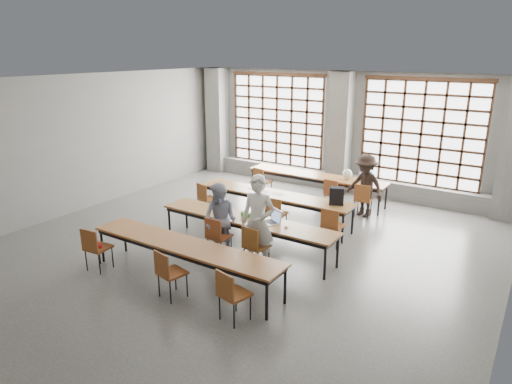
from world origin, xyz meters
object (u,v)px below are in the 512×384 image
desk_row_d (184,247)px  backpack (337,196)px  student_back (365,186)px  chair_mid_centre (275,211)px  chair_near_left (95,245)px  chair_near_right (231,291)px  desk_row_c (247,221)px  chair_front_right (254,243)px  student_female (220,221)px  chair_near_mid (168,270)px  phone (251,221)px  student_male (258,222)px  chair_back_mid (333,192)px  desk_row_b (274,196)px  laptop_back (364,179)px  chair_back_left (261,179)px  desk_row_a (316,177)px  laptop_front (273,219)px  mouse (286,227)px  red_pouch (98,245)px  green_box (247,215)px  chair_mid_right (332,223)px  chair_mid_left (206,197)px  chair_front_left (217,234)px  plastic_bag (347,174)px

desk_row_d → backpack: bearing=68.3°
student_back → chair_mid_centre: bearing=-103.8°
chair_near_left → chair_near_right: 3.17m
desk_row_c → chair_front_right: 0.87m
student_female → backpack: bearing=54.8°
desk_row_d → chair_mid_centre: chair_mid_centre is taller
chair_near_mid → student_female: size_ratio=0.57×
desk_row_d → phone: bearing=76.5°
desk_row_c → student_male: student_male is taller
chair_back_mid → phone: bearing=-95.5°
desk_row_c → desk_row_d: same height
desk_row_b → laptop_back: (1.45, 2.22, 0.13)m
chair_back_left → chair_mid_centre: bearing=-50.9°
desk_row_c → backpack: (1.20, 1.83, 0.27)m
desk_row_a → chair_front_right: (0.88, -4.52, -0.13)m
laptop_front → mouse: size_ratio=4.68×
chair_near_right → student_male: size_ratio=0.48×
desk_row_a → red_pouch: (-1.61, -6.15, -0.16)m
chair_near_right → phone: (-1.10, 2.23, 0.20)m
chair_near_left → student_male: bearing=36.3°
chair_near_right → green_box: bearing=118.9°
mouse → phone: 0.77m
chair_front_right → backpack: backpack is taller
desk_row_c → student_back: size_ratio=2.50×
chair_mid_right → student_back: bearing=92.4°
chair_mid_left → laptop_front: size_ratio=1.92×
chair_front_left → red_pouch: chair_front_left is taller
desk_row_b → mouse: 2.25m
chair_back_mid → chair_front_left: bearing=-101.7°
student_back → red_pouch: 6.50m
desk_row_b → desk_row_d: 3.49m
desk_row_b → chair_back_mid: bearing=58.8°
desk_row_a → chair_near_mid: size_ratio=4.55×
student_back → desk_row_c: bearing=-94.9°
chair_near_mid → laptop_front: size_ratio=1.92×
chair_back_mid → student_female: bearing=-102.0°
plastic_bag → red_pouch: 6.70m
phone → plastic_bag: (0.43, 4.04, 0.14)m
laptop_front → phone: laptop_front is taller
laptop_front → mouse: (0.37, -0.12, -0.04)m
chair_mid_left → student_female: student_female is taller
chair_near_mid → red_pouch: bearing=177.6°
desk_row_a → red_pouch: size_ratio=20.00×
red_pouch → chair_front_left: bearing=45.4°
desk_row_a → chair_near_left: size_ratio=4.55×
chair_front_right → plastic_bag: bearing=89.7°
student_female → desk_row_a: bearing=87.5°
desk_row_b → phone: 1.97m
laptop_back → red_pouch: bearing=-115.3°
desk_row_d → chair_front_left: 1.09m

